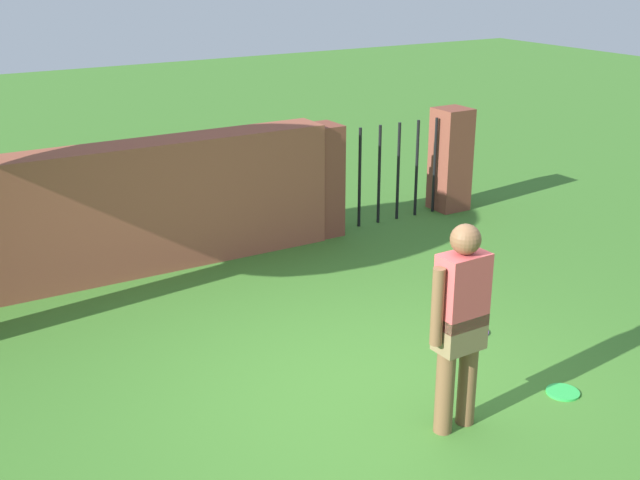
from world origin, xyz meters
TOP-DOWN VIEW (x-y plane):
  - ground_plane at (0.00, 0.00)m, footprint 40.00×40.00m
  - brick_wall at (-1.50, 3.55)m, footprint 6.22×0.50m
  - person at (0.30, -0.73)m, footprint 0.54×0.23m
  - fence_gate at (2.74, 3.55)m, footprint 2.50×0.44m
  - frisbee_purple at (1.50, 0.41)m, footprint 0.27×0.27m
  - frisbee_green at (1.38, -0.81)m, footprint 0.27×0.27m

SIDE VIEW (x-z plane):
  - ground_plane at x=0.00m, z-range 0.00..0.00m
  - frisbee_purple at x=1.50m, z-range 0.00..0.02m
  - frisbee_green at x=1.38m, z-range 0.00..0.02m
  - fence_gate at x=2.74m, z-range 0.00..1.40m
  - brick_wall at x=-1.50m, z-range 0.00..1.45m
  - person at x=0.30m, z-range 0.09..1.71m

